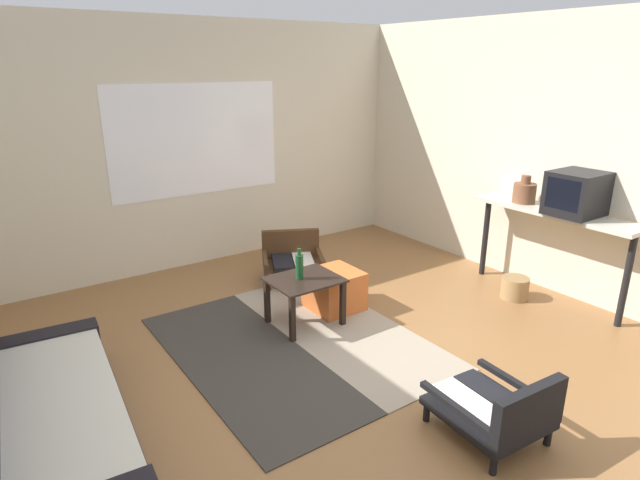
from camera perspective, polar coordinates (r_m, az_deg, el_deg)
name	(u,v)px	position (r m, az deg, el deg)	size (l,w,h in m)	color
ground_plane	(367,378)	(4.09, 5.13, -14.57)	(7.80, 7.80, 0.00)	olive
far_wall_with_window	(195,146)	(6.15, -13.31, 9.82)	(5.60, 0.13, 2.70)	beige
side_wall_right	(560,157)	(5.76, 24.48, 8.10)	(0.12, 6.60, 2.70)	beige
area_rug	(296,343)	(4.52, -2.65, -11.02)	(1.86, 2.31, 0.01)	#38332D
couch	(41,421)	(3.69, -27.88, -16.88)	(0.96, 2.08, 0.74)	black
coffee_table	(305,288)	(4.67, -1.67, -5.22)	(0.61, 0.50, 0.44)	black
armchair_by_window	(292,258)	(5.70, -3.02, -1.93)	(0.80, 0.75, 0.50)	#472D19
armchair_striped_foreground	(497,409)	(3.57, 18.54, -16.87)	(0.61, 0.68, 0.49)	black
ottoman_orange	(334,290)	(5.03, 1.55, -5.42)	(0.45, 0.45, 0.38)	#D1662D
console_shelf	(553,221)	(5.54, 23.80, 1.87)	(0.38, 1.62, 0.90)	beige
crt_television	(576,193)	(5.37, 25.90, 4.54)	(0.46, 0.41, 0.40)	black
clay_vase	(524,192)	(5.66, 21.16, 4.83)	(0.22, 0.22, 0.27)	brown
glass_bottle	(299,266)	(4.59, -2.23, -2.84)	(0.07, 0.07, 0.28)	#194723
wicker_basket	(515,288)	(5.62, 20.24, -4.86)	(0.27, 0.27, 0.22)	#9E7A4C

